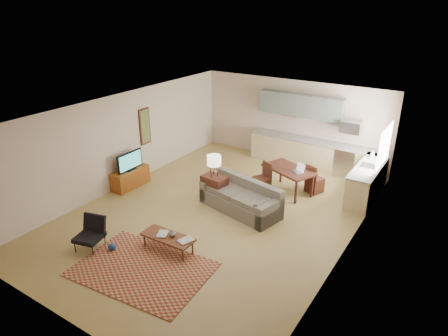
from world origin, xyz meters
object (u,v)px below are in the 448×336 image
Objects in this scene: sofa at (240,197)px; console_table at (214,189)px; tv_credenza at (130,178)px; coffee_table at (168,243)px; armchair at (89,234)px; dining_table at (288,180)px.

console_table is (-0.83, 0.03, -0.02)m from sofa.
sofa is 3.00× the size of console_table.
tv_credenza is 2.65m from console_table.
coffee_table is 1.74m from armchair.
coffee_table is 0.84× the size of dining_table.
armchair is at bearing -150.77° from coffee_table.
sofa reaches higher than dining_table.
console_table is 0.53× the size of dining_table.
armchair reaches higher than tv_credenza.
tv_credenza is 1.56× the size of console_table.
tv_credenza reaches higher than coffee_table.
dining_table is at bearing 74.62° from coffee_table.
console_table is at bearing 98.35° from coffee_table.
coffee_table is 1.67× the size of armchair.
armchair is 0.95× the size of console_table.
coffee_table is (-0.40, -2.39, -0.21)m from sofa.
dining_table is at bearing 83.11° from sofa.
sofa reaches higher than console_table.
sofa is 1.76m from dining_table.
armchair is 3.47m from console_table.
console_table is at bearing 11.86° from tv_credenza.
armchair is 3.16m from tv_credenza.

